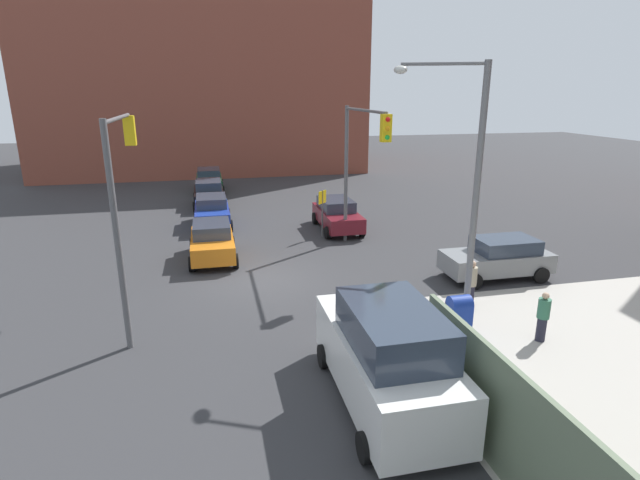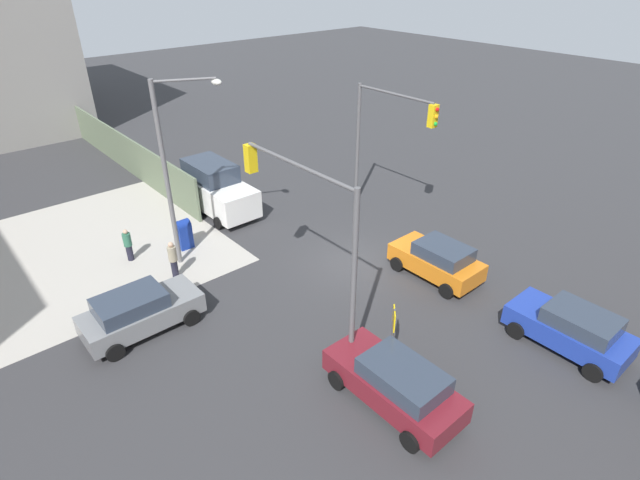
{
  "view_description": "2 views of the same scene",
  "coord_description": "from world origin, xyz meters",
  "px_view_note": "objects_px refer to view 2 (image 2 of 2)",
  "views": [
    {
      "loc": [
        18.42,
        -1.98,
        7.2
      ],
      "look_at": [
        -0.36,
        2.28,
        1.38
      ],
      "focal_mm": 28.0,
      "sensor_mm": 36.0,
      "label": 1
    },
    {
      "loc": [
        -13.27,
        13.39,
        12.0
      ],
      "look_at": [
        1.13,
        1.0,
        1.1
      ],
      "focal_mm": 28.0,
      "sensor_mm": 36.0,
      "label": 2
    }
  ],
  "objects_px": {
    "van_white_delivery": "(215,188)",
    "pedestrian_waiting": "(173,259)",
    "traffic_signal_se_corner": "(385,129)",
    "pedestrian_crossing": "(128,245)",
    "hatchback_gray": "(139,311)",
    "street_lamp_corner": "(173,162)",
    "coupe_maroon": "(395,383)",
    "mailbox_blue": "(184,233)",
    "traffic_signal_nw_corner": "(308,221)",
    "hatchback_blue": "(571,328)",
    "sedan_orange": "(437,260)"
  },
  "relations": [
    {
      "from": "street_lamp_corner",
      "to": "hatchback_gray",
      "type": "distance_m",
      "value": 6.16
    },
    {
      "from": "hatchback_blue",
      "to": "coupe_maroon",
      "type": "bearing_deg",
      "value": 70.81
    },
    {
      "from": "van_white_delivery",
      "to": "pedestrian_crossing",
      "type": "relative_size",
      "value": 3.49
    },
    {
      "from": "traffic_signal_nw_corner",
      "to": "street_lamp_corner",
      "type": "distance_m",
      "value": 7.46
    },
    {
      "from": "street_lamp_corner",
      "to": "pedestrian_waiting",
      "type": "distance_m",
      "value": 4.04
    },
    {
      "from": "traffic_signal_nw_corner",
      "to": "sedan_orange",
      "type": "bearing_deg",
      "value": -95.82
    },
    {
      "from": "coupe_maroon",
      "to": "pedestrian_waiting",
      "type": "distance_m",
      "value": 10.9
    },
    {
      "from": "street_lamp_corner",
      "to": "van_white_delivery",
      "type": "xyz_separation_m",
      "value": [
        3.69,
        -3.67,
        -3.42
      ]
    },
    {
      "from": "traffic_signal_se_corner",
      "to": "coupe_maroon",
      "type": "bearing_deg",
      "value": 135.19
    },
    {
      "from": "pedestrian_crossing",
      "to": "hatchback_gray",
      "type": "bearing_deg",
      "value": -16.63
    },
    {
      "from": "coupe_maroon",
      "to": "pedestrian_crossing",
      "type": "bearing_deg",
      "value": 11.82
    },
    {
      "from": "pedestrian_crossing",
      "to": "pedestrian_waiting",
      "type": "bearing_deg",
      "value": 20.36
    },
    {
      "from": "van_white_delivery",
      "to": "traffic_signal_nw_corner",
      "type": "bearing_deg",
      "value": 166.3
    },
    {
      "from": "hatchback_gray",
      "to": "pedestrian_waiting",
      "type": "distance_m",
      "value": 3.47
    },
    {
      "from": "street_lamp_corner",
      "to": "coupe_maroon",
      "type": "bearing_deg",
      "value": -175.77
    },
    {
      "from": "coupe_maroon",
      "to": "pedestrian_waiting",
      "type": "xyz_separation_m",
      "value": [
        10.73,
        1.89,
        0.05
      ]
    },
    {
      "from": "pedestrian_waiting",
      "to": "van_white_delivery",
      "type": "bearing_deg",
      "value": 63.17
    },
    {
      "from": "sedan_orange",
      "to": "pedestrian_crossing",
      "type": "relative_size",
      "value": 2.5
    },
    {
      "from": "traffic_signal_nw_corner",
      "to": "pedestrian_crossing",
      "type": "relative_size",
      "value": 4.19
    },
    {
      "from": "van_white_delivery",
      "to": "pedestrian_waiting",
      "type": "xyz_separation_m",
      "value": [
        -4.53,
        4.7,
        -0.39
      ]
    },
    {
      "from": "traffic_signal_nw_corner",
      "to": "mailbox_blue",
      "type": "height_order",
      "value": "traffic_signal_nw_corner"
    },
    {
      "from": "coupe_maroon",
      "to": "pedestrian_waiting",
      "type": "bearing_deg",
      "value": 9.99
    },
    {
      "from": "coupe_maroon",
      "to": "hatchback_gray",
      "type": "xyz_separation_m",
      "value": [
        8.34,
        4.4,
        -0.0
      ]
    },
    {
      "from": "sedan_orange",
      "to": "pedestrian_crossing",
      "type": "bearing_deg",
      "value": 43.69
    },
    {
      "from": "traffic_signal_nw_corner",
      "to": "hatchback_blue",
      "type": "bearing_deg",
      "value": -135.28
    },
    {
      "from": "traffic_signal_se_corner",
      "to": "sedan_orange",
      "type": "xyz_separation_m",
      "value": [
        -5.65,
        2.53,
        -3.76
      ]
    },
    {
      "from": "traffic_signal_se_corner",
      "to": "van_white_delivery",
      "type": "distance_m",
      "value": 9.37
    },
    {
      "from": "street_lamp_corner",
      "to": "sedan_orange",
      "type": "xyz_separation_m",
      "value": [
        -8.05,
        -7.43,
        -3.86
      ]
    },
    {
      "from": "van_white_delivery",
      "to": "mailbox_blue",
      "type": "bearing_deg",
      "value": 128.32
    },
    {
      "from": "street_lamp_corner",
      "to": "mailbox_blue",
      "type": "distance_m",
      "value": 4.13
    },
    {
      "from": "traffic_signal_nw_corner",
      "to": "hatchback_gray",
      "type": "height_order",
      "value": "traffic_signal_nw_corner"
    },
    {
      "from": "van_white_delivery",
      "to": "pedestrian_crossing",
      "type": "height_order",
      "value": "van_white_delivery"
    },
    {
      "from": "traffic_signal_nw_corner",
      "to": "hatchback_blue",
      "type": "distance_m",
      "value": 9.83
    },
    {
      "from": "pedestrian_waiting",
      "to": "street_lamp_corner",
      "type": "bearing_deg",
      "value": 58.42
    },
    {
      "from": "mailbox_blue",
      "to": "sedan_orange",
      "type": "bearing_deg",
      "value": -142.88
    },
    {
      "from": "mailbox_blue",
      "to": "pedestrian_waiting",
      "type": "distance_m",
      "value": 2.5
    },
    {
      "from": "van_white_delivery",
      "to": "pedestrian_waiting",
      "type": "relative_size",
      "value": 3.15
    },
    {
      "from": "pedestrian_waiting",
      "to": "coupe_maroon",
      "type": "bearing_deg",
      "value": -60.78
    },
    {
      "from": "coupe_maroon",
      "to": "street_lamp_corner",
      "type": "bearing_deg",
      "value": 4.23
    },
    {
      "from": "mailbox_blue",
      "to": "pedestrian_waiting",
      "type": "relative_size",
      "value": 0.83
    },
    {
      "from": "coupe_maroon",
      "to": "van_white_delivery",
      "type": "relative_size",
      "value": 0.82
    },
    {
      "from": "mailbox_blue",
      "to": "coupe_maroon",
      "type": "xyz_separation_m",
      "value": [
        -12.73,
        -0.39,
        0.08
      ]
    },
    {
      "from": "traffic_signal_se_corner",
      "to": "pedestrian_waiting",
      "type": "relative_size",
      "value": 3.79
    },
    {
      "from": "van_white_delivery",
      "to": "hatchback_gray",
      "type": "bearing_deg",
      "value": 133.82
    },
    {
      "from": "hatchback_blue",
      "to": "sedan_orange",
      "type": "bearing_deg",
      "value": -0.91
    },
    {
      "from": "mailbox_blue",
      "to": "pedestrian_crossing",
      "type": "distance_m",
      "value": 2.47
    },
    {
      "from": "street_lamp_corner",
      "to": "hatchback_blue",
      "type": "relative_size",
      "value": 1.99
    },
    {
      "from": "traffic_signal_se_corner",
      "to": "van_white_delivery",
      "type": "xyz_separation_m",
      "value": [
        6.09,
        6.3,
        -3.32
      ]
    },
    {
      "from": "coupe_maroon",
      "to": "hatchback_blue",
      "type": "distance_m",
      "value": 6.87
    },
    {
      "from": "traffic_signal_nw_corner",
      "to": "van_white_delivery",
      "type": "distance_m",
      "value": 11.89
    }
  ]
}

